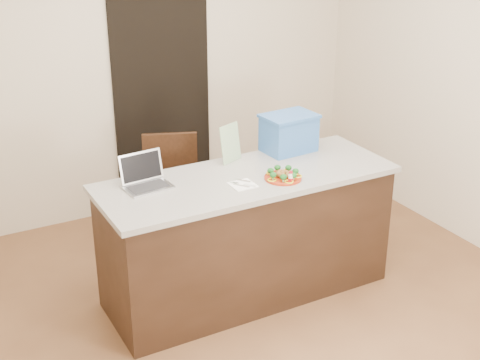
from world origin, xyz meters
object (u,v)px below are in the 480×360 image
plate (283,177)px  chair (177,187)px  blue_box (289,133)px  napkin (243,185)px  island (247,235)px  yogurt_bottle (291,178)px  laptop (145,177)px

plate → chair: bearing=110.0°
chair → blue_box: bearing=-18.0°
plate → napkin: plate is taller
island → plate: plate is taller
napkin → chair: size_ratio=0.16×
yogurt_bottle → chair: size_ratio=0.08×
blue_box → laptop: bearing=-179.4°
island → napkin: bearing=-129.9°
laptop → blue_box: bearing=-1.1°
blue_box → chair: bearing=136.7°
island → laptop: laptop is taller
laptop → blue_box: 1.18m
blue_box → plate: bearing=-130.1°
plate → blue_box: (0.32, 0.43, 0.13)m
island → chair: bearing=102.0°
plate → napkin: size_ratio=1.60×
plate → chair: size_ratio=0.26×
island → yogurt_bottle: (0.19, -0.24, 0.49)m
island → plate: (0.18, -0.16, 0.47)m
blue_box → chair: 1.02m
plate → laptop: laptop is taller
island → yogurt_bottle: bearing=-51.1°
blue_box → chair: size_ratio=0.42×
yogurt_bottle → blue_box: bearing=59.0°
plate → yogurt_bottle: bearing=-82.3°
island → chair: chair is taller
napkin → blue_box: bearing=33.3°
plate → napkin: 0.29m
yogurt_bottle → chair: yogurt_bottle is taller
plate → yogurt_bottle: size_ratio=3.27×
island → napkin: size_ratio=13.04×
chair → island: bearing=-56.5°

